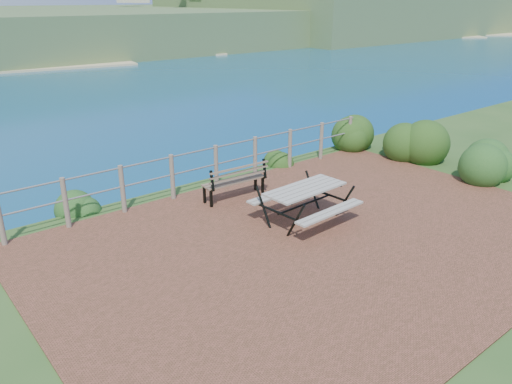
{
  "coord_description": "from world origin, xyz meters",
  "views": [
    {
      "loc": [
        -6.14,
        -5.63,
        4.12
      ],
      "look_at": [
        -0.69,
        1.06,
        0.75
      ],
      "focal_mm": 35.0,
      "sensor_mm": 36.0,
      "label": 1
    }
  ],
  "objects": [
    {
      "name": "distant_bay",
      "position": [
        173.07,
        202.61,
        -1.52
      ],
      "size": [
        290.0,
        232.36,
        24.0
      ],
      "color": "#3F6231",
      "rests_on": "ground"
    },
    {
      "name": "ground",
      "position": [
        0.0,
        0.0,
        0.0
      ],
      "size": [
        10.0,
        7.0,
        0.12
      ],
      "primitive_type": "cube",
      "color": "brown",
      "rests_on": "ground"
    },
    {
      "name": "shrub_right_edge",
      "position": [
        4.85,
        3.58,
        0.0
      ],
      "size": [
        1.18,
        1.18,
        1.68
      ],
      "primitive_type": "ellipsoid",
      "color": "#234916",
      "rests_on": "ground"
    },
    {
      "name": "shrub_lip_east",
      "position": [
        2.42,
        3.84,
        0.0
      ],
      "size": [
        0.81,
        0.81,
        0.56
      ],
      "primitive_type": "ellipsoid",
      "color": "#234916",
      "rests_on": "ground"
    },
    {
      "name": "safety_railing",
      "position": [
        0.0,
        3.35,
        0.57
      ],
      "size": [
        9.4,
        0.1,
        1.0
      ],
      "color": "#6B5B4C",
      "rests_on": "ground"
    },
    {
      "name": "shrub_right_front",
      "position": [
        5.47,
        1.94,
        0.0
      ],
      "size": [
        1.4,
        1.4,
        1.99
      ],
      "primitive_type": "ellipsoid",
      "color": "#234916",
      "rests_on": "ground"
    },
    {
      "name": "shrub_right_back",
      "position": [
        5.38,
        -0.49,
        0.0
      ],
      "size": [
        1.21,
        1.21,
        1.73
      ],
      "primitive_type": "ellipsoid",
      "color": "#204D1D",
      "rests_on": "ground"
    },
    {
      "name": "shrub_lip_west",
      "position": [
        -3.07,
        4.13,
        0.0
      ],
      "size": [
        0.84,
        0.84,
        0.6
      ],
      "primitive_type": "ellipsoid",
      "color": "#204D1D",
      "rests_on": "ground"
    },
    {
      "name": "park_bench",
      "position": [
        -0.1,
        2.54,
        0.54
      ],
      "size": [
        1.47,
        0.44,
        0.82
      ],
      "rotation": [
        0.0,
        0.0,
        -0.05
      ],
      "color": "brown",
      "rests_on": "ground"
    },
    {
      "name": "picnic_table",
      "position": [
        0.23,
        0.69,
        0.45
      ],
      "size": [
        1.7,
        1.45,
        0.7
      ],
      "rotation": [
        0.0,
        0.0,
        0.05
      ],
      "color": "#A59F94",
      "rests_on": "ground"
    }
  ]
}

